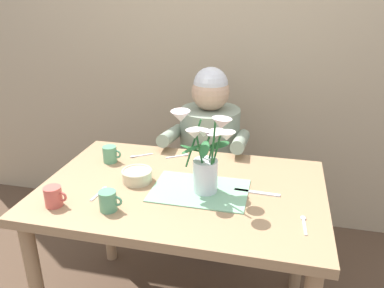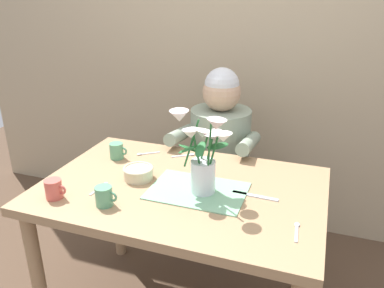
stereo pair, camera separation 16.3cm
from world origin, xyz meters
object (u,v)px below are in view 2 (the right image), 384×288
object	(u,v)px
coffee_cup	(54,189)
flower_vase	(203,155)
tea_cup	(117,151)
ceramic_bowl	(138,172)
dinner_knife	(255,196)
ceramic_mug	(104,196)
seated_person	(220,165)

from	to	relation	value
coffee_cup	flower_vase	bearing A→B (deg)	23.50
coffee_cup	tea_cup	world-z (taller)	same
ceramic_bowl	tea_cup	bearing A→B (deg)	141.14
ceramic_bowl	tea_cup	distance (m)	0.26
dinner_knife	tea_cup	world-z (taller)	tea_cup
dinner_knife	ceramic_mug	world-z (taller)	ceramic_mug
ceramic_bowl	coffee_cup	xyz separation A→B (m)	(-0.24, -0.27, 0.01)
dinner_knife	tea_cup	distance (m)	0.74
tea_cup	ceramic_mug	size ratio (longest dim) A/B	1.00
seated_person	coffee_cup	bearing A→B (deg)	-113.06
tea_cup	ceramic_mug	xyz separation A→B (m)	(0.18, -0.41, 0.00)
seated_person	coffee_cup	xyz separation A→B (m)	(-0.45, -0.88, 0.22)
seated_person	coffee_cup	size ratio (longest dim) A/B	12.20
seated_person	ceramic_mug	bearing A→B (deg)	-100.87
tea_cup	coffee_cup	bearing A→B (deg)	-95.59
coffee_cup	ceramic_mug	size ratio (longest dim) A/B	1.00
tea_cup	ceramic_mug	bearing A→B (deg)	-66.37
flower_vase	ceramic_bowl	distance (m)	0.34
ceramic_mug	flower_vase	bearing A→B (deg)	33.79
flower_vase	ceramic_bowl	xyz separation A→B (m)	(-0.31, 0.03, -0.14)
flower_vase	ceramic_mug	bearing A→B (deg)	-146.21
flower_vase	tea_cup	world-z (taller)	flower_vase
ceramic_bowl	dinner_knife	world-z (taller)	ceramic_bowl
ceramic_bowl	tea_cup	world-z (taller)	tea_cup
seated_person	flower_vase	distance (m)	0.74
ceramic_bowl	ceramic_mug	bearing A→B (deg)	-94.97
flower_vase	dinner_knife	bearing A→B (deg)	11.51
seated_person	ceramic_bowl	bearing A→B (deg)	-104.59
tea_cup	dinner_knife	bearing A→B (deg)	-11.37
flower_vase	ceramic_bowl	size ratio (longest dim) A/B	2.61
seated_person	dinner_knife	distance (m)	0.70
ceramic_bowl	coffee_cup	size ratio (longest dim) A/B	1.46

